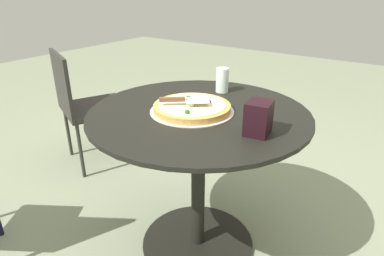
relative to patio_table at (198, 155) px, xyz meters
The scene contains 7 objects.
ground_plane 0.53m from the patio_table, ahead, with size 10.00×10.00×0.00m, color gray.
patio_table is the anchor object (origin of this frame).
pizza_on_tray 0.24m from the patio_table, 49.03° to the right, with size 0.37×0.37×0.05m.
pizza_server 0.28m from the patio_table, 43.47° to the right, with size 0.17×0.19×0.02m.
drinking_cup 0.41m from the patio_table, 169.21° to the right, with size 0.06×0.06×0.12m, color silver.
napkin_dispenser 0.42m from the patio_table, 77.60° to the left, with size 0.10×0.09×0.13m, color black.
patio_chair_corner 1.18m from the patio_table, 102.37° to the right, with size 0.58×0.58×0.84m.
Camera 1 is at (1.12, 0.75, 1.27)m, focal length 31.00 mm.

